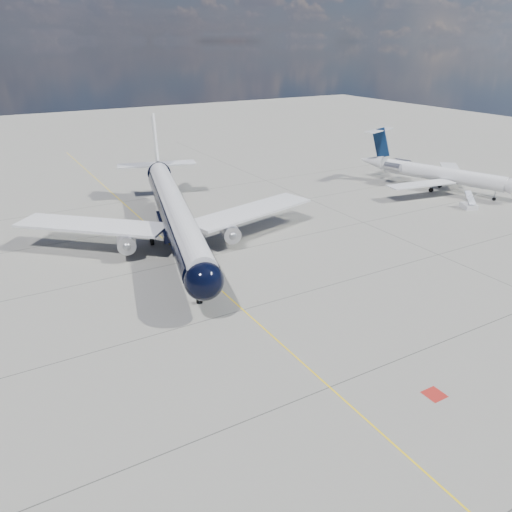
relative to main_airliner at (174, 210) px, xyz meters
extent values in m
plane|color=gray|center=(-1.26, -2.28, -4.70)|extent=(320.00, 320.00, 0.00)
cube|color=yellow|center=(-1.26, -7.28, -4.70)|extent=(0.16, 160.00, 0.01)
cube|color=maroon|center=(5.54, -42.28, -4.70)|extent=(1.60, 1.60, 0.01)
cylinder|color=black|center=(-0.36, -1.41, -0.21)|extent=(13.88, 40.42, 4.07)
sphere|color=black|center=(-5.59, -22.16, -0.21)|extent=(4.94, 4.94, 4.07)
cone|color=black|center=(5.79, 22.97, 0.43)|extent=(5.77, 8.26, 4.07)
cylinder|color=silver|center=(-0.36, -1.41, 0.81)|extent=(13.54, 42.27, 3.17)
cube|color=black|center=(-5.64, -22.37, 0.38)|extent=(2.80, 1.87, 0.59)
cube|color=silver|center=(-10.86, 2.89, -1.17)|extent=(18.82, 17.75, 0.34)
cube|color=silver|center=(10.93, -2.60, -1.17)|extent=(21.23, 10.11, 0.34)
cube|color=black|center=(-0.36, -1.41, -1.71)|extent=(6.97, 11.47, 1.07)
cylinder|color=#B3B3BA|center=(-7.62, -1.79, -2.40)|extent=(3.53, 5.36, 2.40)
cylinder|color=#B3B3BA|center=(5.86, -5.19, -2.40)|extent=(3.53, 5.36, 2.40)
sphere|color=gray|center=(-8.17, -3.97, -2.40)|extent=(1.43, 1.43, 1.18)
sphere|color=gray|center=(5.31, -7.37, -2.40)|extent=(1.43, 1.43, 1.18)
cube|color=silver|center=(-7.57, -1.58, -1.60)|extent=(1.07, 3.38, 1.18)
cube|color=silver|center=(5.92, -4.98, -1.60)|extent=(1.07, 3.38, 1.18)
cube|color=silver|center=(5.66, 22.45, 5.89)|extent=(1.99, 6.66, 9.12)
cube|color=silver|center=(5.79, 22.97, 1.29)|extent=(14.32, 6.72, 0.24)
cylinder|color=gray|center=(-4.67, -18.53, -3.36)|extent=(0.23, 0.23, 2.25)
cylinder|color=black|center=(-4.88, -18.48, -4.33)|extent=(0.37, 0.77, 0.75)
cylinder|color=black|center=(-4.46, -18.58, -4.33)|extent=(0.37, 0.77, 0.75)
cylinder|color=gray|center=(-3.28, 0.98, -3.26)|extent=(0.34, 0.34, 2.03)
cylinder|color=gray|center=(3.36, -0.70, -3.26)|extent=(0.34, 0.34, 2.03)
cylinder|color=black|center=(-3.43, 0.41, -4.11)|extent=(0.75, 1.26, 1.18)
cylinder|color=black|center=(-3.14, 1.55, -4.11)|extent=(0.75, 1.26, 1.18)
cylinder|color=black|center=(3.21, -1.27, -4.11)|extent=(0.75, 1.26, 1.18)
cylinder|color=black|center=(3.50, -0.12, -4.11)|extent=(0.75, 1.26, 1.18)
cylinder|color=silver|center=(53.82, -0.72, -1.49)|extent=(10.06, 22.44, 2.79)
cone|color=silver|center=(48.93, 13.47, -1.08)|extent=(4.33, 5.80, 2.79)
cube|color=silver|center=(46.64, -2.10, -2.11)|extent=(13.30, 5.29, 0.23)
cube|color=silver|center=(60.33, 2.62, -2.11)|extent=(11.24, 11.72, 0.23)
cylinder|color=#B3B3BA|center=(48.73, 7.38, -1.08)|extent=(2.55, 3.64, 1.55)
cylinder|color=#B3B3BA|center=(52.84, 8.79, -1.08)|extent=(2.55, 3.64, 1.55)
cube|color=silver|center=(49.22, 7.55, -1.08)|extent=(1.52, 1.90, 0.19)
cube|color=silver|center=(52.35, 8.63, -1.08)|extent=(1.52, 1.90, 0.19)
cube|color=#091D3F|center=(49.44, 12.00, 2.80)|extent=(1.65, 4.19, 6.34)
cube|color=silver|center=(49.23, 12.59, 5.28)|extent=(8.50, 4.66, 0.17)
cylinder|color=gray|center=(57.03, -10.02, -3.72)|extent=(0.21, 0.21, 1.76)
cylinder|color=black|center=(57.03, -10.02, -4.39)|extent=(0.38, 0.65, 0.62)
cylinder|color=gray|center=(51.53, -0.42, -3.72)|extent=(0.26, 0.26, 1.76)
cylinder|color=gray|center=(55.44, 0.93, -3.72)|extent=(0.26, 0.26, 1.76)
cylinder|color=black|center=(51.53, -0.42, -4.27)|extent=(0.60, 0.93, 0.87)
cylinder|color=black|center=(55.44, 0.93, -4.27)|extent=(0.60, 0.93, 0.87)
cube|color=silver|center=(49.24, -10.78, -4.30)|extent=(3.08, 3.35, 0.81)
cube|color=#B3B3BA|center=(49.24, -10.78, -2.81)|extent=(2.12, 2.84, 1.87)
cylinder|color=gray|center=(48.75, -10.56, -2.63)|extent=(1.10, 2.36, 1.82)
cylinder|color=gray|center=(49.73, -11.00, -2.63)|extent=(1.10, 2.36, 1.82)
camera|label=1|loc=(-23.45, -63.36, 21.71)|focal=35.00mm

